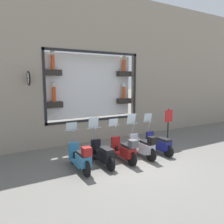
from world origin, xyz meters
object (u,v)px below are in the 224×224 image
object	(u,v)px
scooter_black_3	(103,154)
scooter_teal_4	(81,158)
scooter_silver_1	(143,146)
scooter_navy_0	(159,144)
shop_sign_post	(168,127)
scooter_red_2	(125,150)

from	to	relation	value
scooter_black_3	scooter_teal_4	xyz separation A→B (m)	(-0.06, 0.90, 0.04)
scooter_silver_1	scooter_teal_4	bearing A→B (deg)	90.01
scooter_navy_0	shop_sign_post	size ratio (longest dim) A/B	0.99
scooter_red_2	scooter_navy_0	bearing A→B (deg)	-88.06
scooter_silver_1	shop_sign_post	xyz separation A→B (m)	(0.56, -1.86, 0.51)
scooter_silver_1	scooter_navy_0	bearing A→B (deg)	-86.39
scooter_navy_0	scooter_teal_4	world-z (taller)	scooter_navy_0
scooter_navy_0	scooter_red_2	bearing A→B (deg)	91.94
scooter_black_3	scooter_teal_4	bearing A→B (deg)	93.79
scooter_silver_1	scooter_red_2	distance (m)	0.90
scooter_red_2	scooter_black_3	size ratio (longest dim) A/B	1.00
scooter_navy_0	shop_sign_post	xyz separation A→B (m)	(0.50, -0.96, 0.55)
scooter_navy_0	shop_sign_post	world-z (taller)	shop_sign_post
scooter_teal_4	scooter_silver_1	bearing A→B (deg)	-89.99
scooter_red_2	shop_sign_post	bearing A→B (deg)	-78.52
shop_sign_post	scooter_silver_1	bearing A→B (deg)	106.66
scooter_navy_0	scooter_silver_1	size ratio (longest dim) A/B	1.00
scooter_red_2	scooter_teal_4	world-z (taller)	scooter_teal_4
scooter_black_3	scooter_red_2	bearing A→B (deg)	-94.01
shop_sign_post	scooter_black_3	bearing A→B (deg)	97.74
scooter_navy_0	shop_sign_post	bearing A→B (deg)	-62.48
scooter_teal_4	scooter_red_2	bearing A→B (deg)	-90.11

